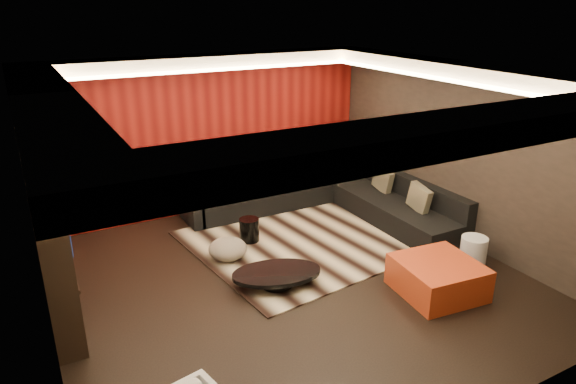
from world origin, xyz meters
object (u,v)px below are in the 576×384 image
sectional_sofa (324,198)px  coffee_table (277,278)px  white_side_table (473,252)px  orange_ottoman (438,277)px  drum_stool (249,230)px

sectional_sofa → coffee_table: bearing=-135.7°
coffee_table → sectional_sofa: (1.96, 1.92, 0.14)m
coffee_table → sectional_sofa: 2.75m
white_side_table → sectional_sofa: (-0.77, 2.80, 0.03)m
coffee_table → white_side_table: 2.87m
white_side_table → coffee_table: bearing=162.1°
orange_ottoman → coffee_table: bearing=147.1°
coffee_table → drum_stool: 1.44m
drum_stool → sectional_sofa: 1.79m
white_side_table → orange_ottoman: size_ratio=0.47×
coffee_table → orange_ottoman: orange_ottoman is taller
orange_ottoman → sectional_sofa: size_ratio=0.27×
coffee_table → drum_stool: size_ratio=3.24×
coffee_table → orange_ottoman: size_ratio=1.22×
drum_stool → orange_ottoman: size_ratio=0.38×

